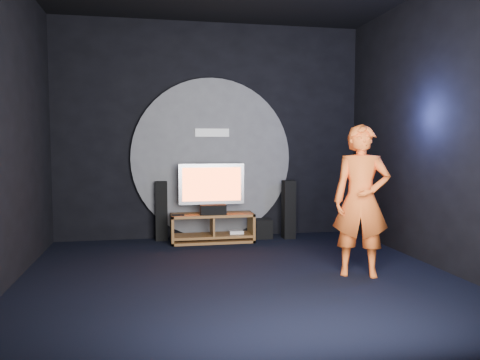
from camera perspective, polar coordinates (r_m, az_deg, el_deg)
name	(u,v)px	position (r m, az deg, el deg)	size (l,w,h in m)	color
floor	(240,278)	(5.47, 0.01, -11.92)	(5.00, 5.00, 0.00)	black
back_wall	(211,131)	(7.72, -3.52, 5.99)	(5.00, 0.04, 3.50)	black
front_wall	(320,108)	(2.84, 9.70, 8.60)	(5.00, 0.04, 3.50)	black
right_wall	(441,127)	(6.23, 23.35, 6.00)	(0.04, 5.00, 3.50)	black
wall_disc_panel	(212,158)	(7.67, -3.45, 2.65)	(2.60, 0.11, 2.60)	#515156
media_console	(213,230)	(7.39, -3.33, -6.05)	(1.29, 0.45, 0.45)	olive
tv	(212,186)	(7.36, -3.49, -0.75)	(1.03, 0.22, 0.78)	#A1A1A8
center_speaker	(213,210)	(7.24, -3.30, -3.63)	(0.40, 0.15, 0.15)	black
remote	(178,215)	(7.18, -7.54, -4.25)	(0.18, 0.05, 0.02)	black
tower_speaker_left	(161,211)	(7.58, -9.57, -3.72)	(0.19, 0.21, 0.95)	black
tower_speaker_right	(289,209)	(7.67, 5.95, -3.58)	(0.19, 0.21, 0.95)	black
subwoofer	(263,229)	(7.70, 2.77, -5.93)	(0.28, 0.28, 0.31)	black
player	(361,201)	(5.61, 14.56, -2.45)	(0.64, 0.42, 1.76)	orange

